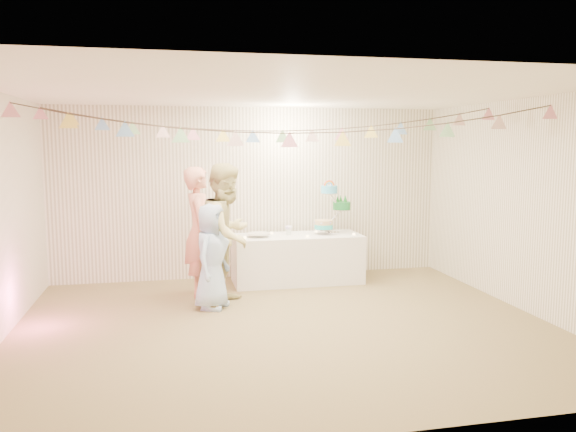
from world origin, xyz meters
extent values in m
plane|color=olive|center=(0.00, 0.00, 0.00)|extent=(6.00, 6.00, 0.00)
plane|color=white|center=(0.00, 0.00, 2.60)|extent=(6.00, 6.00, 0.00)
plane|color=white|center=(0.00, 2.50, 1.30)|extent=(6.00, 6.00, 0.00)
plane|color=white|center=(0.00, -2.50, 1.30)|extent=(6.00, 6.00, 0.00)
plane|color=white|center=(3.00, 0.00, 1.30)|extent=(5.00, 5.00, 0.00)
cube|color=white|center=(0.59, 1.97, 0.35)|extent=(1.89, 0.76, 0.71)
cylinder|color=white|center=(0.01, 1.92, 0.76)|extent=(0.34, 0.34, 0.02)
imported|color=#EE987C|center=(-0.86, 1.53, 0.87)|extent=(0.45, 0.66, 1.75)
imported|color=#D3C682|center=(-0.54, 1.07, 0.90)|extent=(1.07, 1.11, 1.81)
imported|color=#AAC6F1|center=(-0.75, 0.89, 0.66)|extent=(0.68, 0.77, 1.32)
cylinder|color=#FFD88C|center=(-0.21, 1.82, 0.72)|extent=(0.04, 0.04, 0.03)
cylinder|color=#FFD88C|center=(0.24, 2.15, 0.72)|extent=(0.04, 0.04, 0.03)
cylinder|color=#FFD88C|center=(0.69, 1.75, 0.72)|extent=(0.04, 0.04, 0.03)
cylinder|color=#FFD88C|center=(0.94, 2.19, 0.72)|extent=(0.04, 0.04, 0.03)
cylinder|color=#FFD88C|center=(1.41, 1.79, 0.72)|extent=(0.04, 0.04, 0.03)
camera|label=1|loc=(-1.27, -6.02, 2.04)|focal=35.00mm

